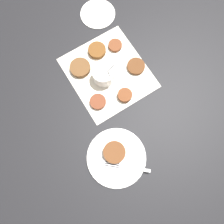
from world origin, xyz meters
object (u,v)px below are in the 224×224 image
object	(u,v)px
sauce_bowl	(104,75)
fritter_on_plate	(114,152)
fork	(121,166)
serving_plate	(116,158)
extra_saucer	(98,13)

from	to	relation	value
sauce_bowl	fritter_on_plate	bearing A→B (deg)	-33.40
sauce_bowl	fork	xyz separation A→B (m)	(0.32, -0.19, -0.01)
serving_plate	fork	size ratio (longest dim) A/B	1.49
fritter_on_plate	fork	size ratio (longest dim) A/B	0.56
fritter_on_plate	extra_saucer	bearing A→B (deg)	145.43
fritter_on_plate	extra_saucer	xyz separation A→B (m)	(-0.52, 0.36, -0.02)
serving_plate	fork	world-z (taller)	fork
sauce_bowl	fritter_on_plate	size ratio (longest dim) A/B	1.50
fritter_on_plate	sauce_bowl	bearing A→B (deg)	146.60
serving_plate	fork	xyz separation A→B (m)	(0.04, -0.01, 0.01)
serving_plate	fritter_on_plate	size ratio (longest dim) A/B	2.68
sauce_bowl	fork	bearing A→B (deg)	-30.49
fork	extra_saucer	xyz separation A→B (m)	(-0.58, 0.37, -0.01)
extra_saucer	sauce_bowl	bearing A→B (deg)	-35.75
serving_plate	fritter_on_plate	xyz separation A→B (m)	(-0.02, 0.01, 0.02)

